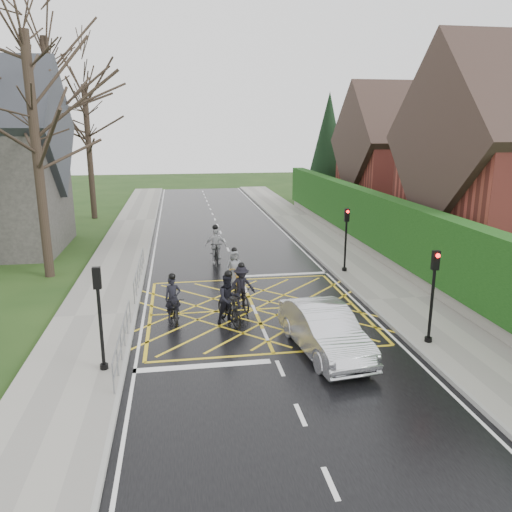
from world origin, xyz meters
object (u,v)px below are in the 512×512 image
object	(u,v)px
cyclist_rear	(173,305)
cyclist_back	(229,303)
car	(325,330)
cyclist_lead	(235,272)
cyclist_front	(216,249)
cyclist_mid	(242,291)

from	to	relation	value
cyclist_rear	cyclist_back	bearing A→B (deg)	-26.15
cyclist_back	car	bearing A→B (deg)	-65.06
cyclist_back	cyclist_lead	world-z (taller)	cyclist_back
cyclist_back	cyclist_front	world-z (taller)	cyclist_front
cyclist_rear	car	size ratio (longest dim) A/B	0.42
cyclist_mid	cyclist_rear	bearing A→B (deg)	-169.69
cyclist_back	car	xyz separation A→B (m)	(2.72, -2.90, -0.00)
cyclist_mid	cyclist_front	bearing A→B (deg)	84.80
cyclist_front	cyclist_lead	size ratio (longest dim) A/B	1.10
cyclist_mid	cyclist_lead	size ratio (longest dim) A/B	1.04
cyclist_back	car	world-z (taller)	cyclist_back
cyclist_front	cyclist_lead	xyz separation A→B (m)	(0.54, -3.81, -0.16)
cyclist_mid	cyclist_lead	distance (m)	2.85
cyclist_mid	cyclist_front	size ratio (longest dim) A/B	0.94
car	cyclist_front	bearing A→B (deg)	95.80
cyclist_lead	car	distance (m)	7.58
cyclist_rear	cyclist_front	distance (m)	7.92
cyclist_mid	cyclist_lead	bearing A→B (deg)	79.53
cyclist_rear	car	xyz separation A→B (m)	(4.73, -3.50, 0.17)
cyclist_front	car	distance (m)	11.41
cyclist_front	cyclist_lead	distance (m)	3.85
cyclist_rear	cyclist_front	size ratio (longest dim) A/B	0.92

